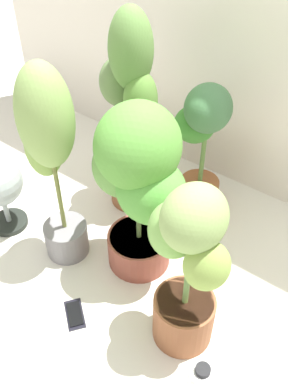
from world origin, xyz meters
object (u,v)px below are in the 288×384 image
at_px(potted_plant_center, 138,178).
at_px(potted_plant_front_right, 187,267).
at_px(potted_plant_back_center, 202,137).
at_px(cell_phone, 75,314).
at_px(potted_plant_back_left, 131,111).
at_px(potted_plant_front_left, 50,151).
at_px(nutrient_bottle, 200,383).

height_order(potted_plant_center, potted_plant_front_right, potted_plant_center).
distance_m(potted_plant_back_center, cell_phone, 0.97).
height_order(potted_plant_back_center, cell_phone, potted_plant_back_center).
height_order(potted_plant_back_center, potted_plant_back_left, potted_plant_back_left).
relative_size(potted_plant_back_center, cell_phone, 4.35).
bearing_deg(potted_plant_center, potted_plant_front_left, -154.99).
height_order(potted_plant_front_left, nutrient_bottle, potted_plant_front_left).
distance_m(potted_plant_back_center, potted_plant_front_right, 0.76).
bearing_deg(potted_plant_back_left, potted_plant_front_left, -94.83).
bearing_deg(potted_plant_center, potted_plant_back_left, 131.38).
xyz_separation_m(potted_plant_front_left, cell_phone, (0.28, -0.24, -0.56)).
bearing_deg(potted_plant_back_center, potted_plant_front_right, -62.73).
distance_m(potted_plant_back_center, potted_plant_back_left, 0.35).
relative_size(potted_plant_center, potted_plant_back_center, 1.19).
xyz_separation_m(potted_plant_front_left, nutrient_bottle, (0.86, -0.22, -0.47)).
distance_m(potted_plant_center, cell_phone, 0.62).
bearing_deg(potted_plant_front_right, potted_plant_back_center, 117.27).
bearing_deg(potted_plant_front_left, cell_phone, -41.17).
relative_size(potted_plant_back_center, potted_plant_front_left, 0.73).
xyz_separation_m(potted_plant_back_center, potted_plant_front_left, (-0.32, -0.63, 0.16)).
bearing_deg(potted_plant_back_left, potted_plant_back_center, 31.95).
relative_size(potted_plant_back_center, potted_plant_back_left, 0.68).
bearing_deg(potted_plant_center, nutrient_bottle, -34.20).
bearing_deg(potted_plant_front_left, nutrient_bottle, -14.43).
relative_size(potted_plant_back_center, potted_plant_front_right, 0.90).
bearing_deg(potted_plant_front_left, potted_plant_back_center, 63.48).
distance_m(potted_plant_back_center, potted_plant_front_left, 0.73).
height_order(cell_phone, nutrient_bottle, nutrient_bottle).
relative_size(potted_plant_back_left, potted_plant_front_left, 1.06).
bearing_deg(potted_plant_front_right, potted_plant_back_left, 141.10).
distance_m(potted_plant_center, nutrient_bottle, 0.76).
xyz_separation_m(potted_plant_center, potted_plant_back_left, (-0.28, 0.31, 0.04)).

